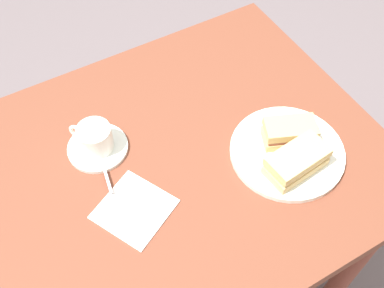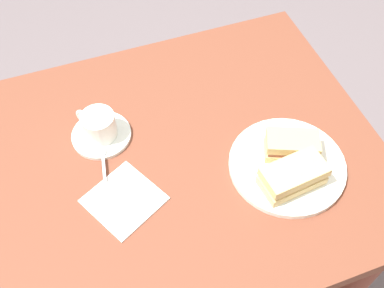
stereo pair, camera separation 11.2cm
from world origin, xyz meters
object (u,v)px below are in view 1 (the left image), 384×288
at_px(sandwich_back, 297,161).
at_px(dining_table, 174,184).
at_px(napkin, 134,209).
at_px(sandwich_front, 289,132).
at_px(sandwich_plate, 287,152).
at_px(spoon, 105,170).
at_px(coffee_saucer, 98,148).
at_px(coffee_cup, 94,138).

bearing_deg(sandwich_back, dining_table, -35.49).
relative_size(sandwich_back, napkin, 1.03).
height_order(dining_table, sandwich_front, sandwich_front).
bearing_deg(sandwich_plate, spoon, -22.26).
height_order(sandwich_plate, napkin, sandwich_plate).
relative_size(coffee_saucer, coffee_cup, 1.48).
bearing_deg(sandwich_back, sandwich_plate, -108.76).
relative_size(sandwich_back, coffee_saucer, 1.03).
bearing_deg(napkin, spoon, -81.57).
height_order(dining_table, napkin, napkin).
xyz_separation_m(sandwich_back, coffee_saucer, (0.38, -0.29, -0.04)).
relative_size(dining_table, coffee_saucer, 6.95).
bearing_deg(coffee_cup, sandwich_front, 152.35).
distance_m(sandwich_plate, coffee_saucer, 0.47).
bearing_deg(coffee_cup, sandwich_back, 142.24).
xyz_separation_m(sandwich_front, spoon, (0.43, -0.14, -0.03)).
bearing_deg(spoon, sandwich_back, 150.95).
xyz_separation_m(dining_table, spoon, (0.16, -0.05, 0.12)).
xyz_separation_m(spoon, napkin, (-0.02, 0.12, -0.01)).
xyz_separation_m(coffee_cup, spoon, (0.01, 0.08, -0.03)).
xyz_separation_m(sandwich_plate, sandwich_front, (-0.02, -0.03, 0.04)).
height_order(sandwich_plate, sandwich_front, sandwich_front).
height_order(coffee_saucer, coffee_cup, coffee_cup).
relative_size(sandwich_plate, napkin, 1.87).
bearing_deg(sandwich_plate, sandwich_front, -125.63).
bearing_deg(sandwich_plate, coffee_cup, -31.58).
height_order(sandwich_front, spoon, sandwich_front).
height_order(sandwich_plate, sandwich_back, sandwich_back).
relative_size(dining_table, spoon, 10.54).
bearing_deg(spoon, napkin, 98.43).
distance_m(dining_table, coffee_cup, 0.24).
height_order(sandwich_front, sandwich_back, same).
height_order(dining_table, sandwich_back, sandwich_back).
bearing_deg(napkin, sandwich_back, 165.60).
bearing_deg(sandwich_back, spoon, -29.05).
bearing_deg(napkin, dining_table, -151.73).
relative_size(coffee_saucer, spoon, 1.52).
xyz_separation_m(coffee_cup, napkin, (-0.01, 0.20, -0.04)).
bearing_deg(spoon, coffee_cup, -98.83).
distance_m(dining_table, spoon, 0.20).
bearing_deg(dining_table, spoon, -17.39).
relative_size(sandwich_plate, spoon, 2.85).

